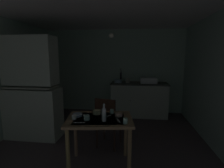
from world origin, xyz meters
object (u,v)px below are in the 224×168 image
(hutch_cabinet, at_px, (32,92))
(serving_bowl_wide, at_px, (78,115))
(chair_far_side, at_px, (108,121))
(sink_basin, at_px, (148,80))
(mug_dark, at_px, (74,117))
(mixing_bowl_counter, at_px, (118,81))
(glass_bottle, at_px, (104,114))
(dining_table, at_px, (100,126))
(hand_pump, at_px, (121,76))

(hutch_cabinet, relative_size, serving_bowl_wide, 13.84)
(chair_far_side, bearing_deg, sink_basin, 64.73)
(chair_far_side, height_order, mug_dark, chair_far_side)
(chair_far_side, bearing_deg, mixing_bowl_counter, 89.04)
(serving_bowl_wide, distance_m, glass_bottle, 0.46)
(sink_basin, relative_size, serving_bowl_wide, 2.98)
(hutch_cabinet, height_order, serving_bowl_wide, hutch_cabinet)
(hutch_cabinet, relative_size, dining_table, 1.98)
(glass_bottle, bearing_deg, chair_far_side, 94.46)
(hutch_cabinet, xyz_separation_m, hand_pump, (1.66, 1.65, 0.15))
(mug_dark, bearing_deg, mixing_bowl_counter, 80.30)
(mixing_bowl_counter, height_order, dining_table, mixing_bowl_counter)
(mixing_bowl_counter, bearing_deg, chair_far_side, -90.96)
(chair_far_side, xyz_separation_m, mug_dark, (-0.38, -0.65, 0.29))
(dining_table, relative_size, serving_bowl_wide, 7.00)
(hand_pump, distance_m, glass_bottle, 2.54)
(hutch_cabinet, distance_m, sink_basin, 2.91)
(sink_basin, height_order, chair_far_side, sink_basin)
(hand_pump, relative_size, mug_dark, 5.94)
(mixing_bowl_counter, xyz_separation_m, chair_far_side, (-0.03, -1.78, -0.48))
(hutch_cabinet, distance_m, chair_far_side, 1.65)
(mixing_bowl_counter, xyz_separation_m, dining_table, (-0.06, -2.33, -0.34))
(sink_basin, height_order, serving_bowl_wide, sink_basin)
(glass_bottle, bearing_deg, mug_dark, 178.33)
(serving_bowl_wide, xyz_separation_m, glass_bottle, (0.43, -0.15, 0.08))
(dining_table, bearing_deg, hand_pump, 87.04)
(hutch_cabinet, distance_m, mixing_bowl_counter, 2.23)
(hutch_cabinet, distance_m, glass_bottle, 1.85)
(sink_basin, distance_m, chair_far_side, 2.08)
(hutch_cabinet, bearing_deg, serving_bowl_wide, -31.73)
(sink_basin, distance_m, mixing_bowl_counter, 0.83)
(mixing_bowl_counter, relative_size, glass_bottle, 0.82)
(hutch_cabinet, bearing_deg, mug_dark, -36.39)
(hand_pump, height_order, serving_bowl_wide, hand_pump)
(hand_pump, distance_m, serving_bowl_wide, 2.45)
(mixing_bowl_counter, distance_m, glass_bottle, 2.44)
(sink_basin, distance_m, serving_bowl_wide, 2.66)
(hand_pump, distance_m, chair_far_side, 1.97)
(chair_far_side, distance_m, mug_dark, 0.81)
(hand_pump, xyz_separation_m, chair_far_side, (-0.09, -1.87, -0.60))
(glass_bottle, bearing_deg, mixing_bowl_counter, 90.52)
(hand_pump, bearing_deg, glass_bottle, -90.92)
(hand_pump, bearing_deg, hutch_cabinet, -135.20)
(mixing_bowl_counter, bearing_deg, hutch_cabinet, -135.81)
(sink_basin, xyz_separation_m, serving_bowl_wide, (-1.24, -2.34, -0.23))
(dining_table, bearing_deg, serving_bowl_wide, 172.31)
(hutch_cabinet, xyz_separation_m, dining_table, (1.53, -0.78, -0.32))
(sink_basin, relative_size, mug_dark, 6.70)
(glass_bottle, bearing_deg, hand_pump, 89.08)
(dining_table, bearing_deg, sink_basin, 69.42)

